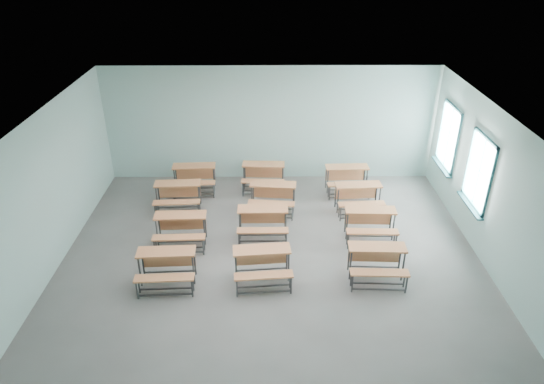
{
  "coord_description": "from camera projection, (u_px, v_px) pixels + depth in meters",
  "views": [
    {
      "loc": [
        -0.04,
        -8.53,
        6.24
      ],
      "look_at": [
        0.03,
        1.2,
        1.0
      ],
      "focal_mm": 32.0,
      "sensor_mm": 36.0,
      "label": 1
    }
  ],
  "objects": [
    {
      "name": "desk_unit_r1c2",
      "position": [
        370.0,
        221.0,
        10.95
      ],
      "size": [
        1.17,
        0.81,
        0.71
      ],
      "rotation": [
        0.0,
        0.0,
        -0.04
      ],
      "color": "#BF7145",
      "rests_on": "ground"
    },
    {
      "name": "desk_unit_r3c0",
      "position": [
        194.0,
        175.0,
        13.01
      ],
      "size": [
        1.18,
        0.83,
        0.71
      ],
      "rotation": [
        0.0,
        0.0,
        0.05
      ],
      "color": "#BF7145",
      "rests_on": "ground"
    },
    {
      "name": "desk_unit_r0c0",
      "position": [
        166.0,
        264.0,
        9.52
      ],
      "size": [
        1.18,
        0.82,
        0.71
      ],
      "rotation": [
        0.0,
        0.0,
        0.05
      ],
      "color": "#BF7145",
      "rests_on": "ground"
    },
    {
      "name": "desk_unit_r2c2",
      "position": [
        359.0,
        194.0,
        12.03
      ],
      "size": [
        1.19,
        0.84,
        0.71
      ],
      "rotation": [
        0.0,
        0.0,
        0.06
      ],
      "color": "#BF7145",
      "rests_on": "ground"
    },
    {
      "name": "desk_unit_r0c1",
      "position": [
        262.0,
        261.0,
        9.59
      ],
      "size": [
        1.21,
        0.87,
        0.71
      ],
      "rotation": [
        0.0,
        0.0,
        0.09
      ],
      "color": "#BF7145",
      "rests_on": "ground"
    },
    {
      "name": "desk_unit_r0c2",
      "position": [
        377.0,
        259.0,
        9.66
      ],
      "size": [
        1.17,
        0.81,
        0.71
      ],
      "rotation": [
        0.0,
        0.0,
        -0.04
      ],
      "color": "#BF7145",
      "rests_on": "ground"
    },
    {
      "name": "desk_unit_r2c1",
      "position": [
        273.0,
        194.0,
        12.06
      ],
      "size": [
        1.22,
        0.88,
        0.71
      ],
      "rotation": [
        0.0,
        0.0,
        -0.11
      ],
      "color": "#BF7145",
      "rests_on": "ground"
    },
    {
      "name": "desk_unit_r1c0",
      "position": [
        180.0,
        226.0,
        10.75
      ],
      "size": [
        1.17,
        0.81,
        0.71
      ],
      "rotation": [
        0.0,
        0.0,
        0.03
      ],
      "color": "#BF7145",
      "rests_on": "ground"
    },
    {
      "name": "desk_unit_r2c0",
      "position": [
        178.0,
        193.0,
        12.1
      ],
      "size": [
        1.18,
        0.83,
        0.71
      ],
      "rotation": [
        0.0,
        0.0,
        0.06
      ],
      "color": "#BF7145",
      "rests_on": "ground"
    },
    {
      "name": "desk_unit_r3c2",
      "position": [
        347.0,
        176.0,
        12.95
      ],
      "size": [
        1.17,
        0.8,
        0.71
      ],
      "rotation": [
        0.0,
        0.0,
        0.03
      ],
      "color": "#BF7145",
      "rests_on": "ground"
    },
    {
      "name": "desk_unit_r1c1",
      "position": [
        263.0,
        219.0,
        10.99
      ],
      "size": [
        1.15,
        0.77,
        0.71
      ],
      "rotation": [
        0.0,
        0.0,
        0.0
      ],
      "color": "#BF7145",
      "rests_on": "ground"
    },
    {
      "name": "room",
      "position": [
        275.0,
        193.0,
        9.74
      ],
      "size": [
        9.04,
        8.04,
        3.24
      ],
      "color": "slate",
      "rests_on": "ground"
    },
    {
      "name": "desk_unit_r3c1",
      "position": [
        263.0,
        173.0,
        13.1
      ],
      "size": [
        1.17,
        0.81,
        0.71
      ],
      "rotation": [
        0.0,
        0.0,
        -0.04
      ],
      "color": "#BF7145",
      "rests_on": "ground"
    }
  ]
}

